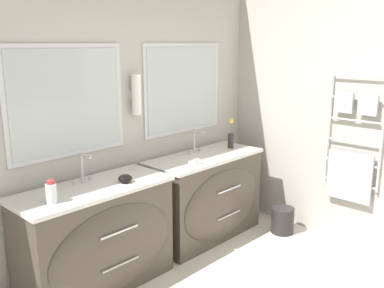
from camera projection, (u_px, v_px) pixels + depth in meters
wall_back at (101, 110)px, 3.44m from camera, size 5.16×0.16×2.60m
wall_right at (336, 103)px, 3.95m from camera, size 0.13×4.03×2.60m
vanity_left at (98, 238)px, 3.19m from camera, size 1.18×0.57×0.81m
vanity_right at (207, 196)px, 4.06m from camera, size 1.18×0.57×0.81m
faucet_left at (83, 168)px, 3.18m from camera, size 0.17×0.14×0.23m
faucet_right at (195, 141)px, 4.04m from camera, size 0.17×0.14×0.23m
toiletry_bottle at (51, 193)px, 2.79m from camera, size 0.07×0.07×0.16m
amenity_bowl at (125, 178)px, 3.21m from camera, size 0.11×0.11×0.06m
flower_vase at (231, 136)px, 4.25m from camera, size 0.06×0.06×0.30m
soap_dish at (196, 162)px, 3.71m from camera, size 0.12×0.08×0.04m
waste_bin at (283, 220)px, 4.21m from camera, size 0.23×0.23×0.26m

